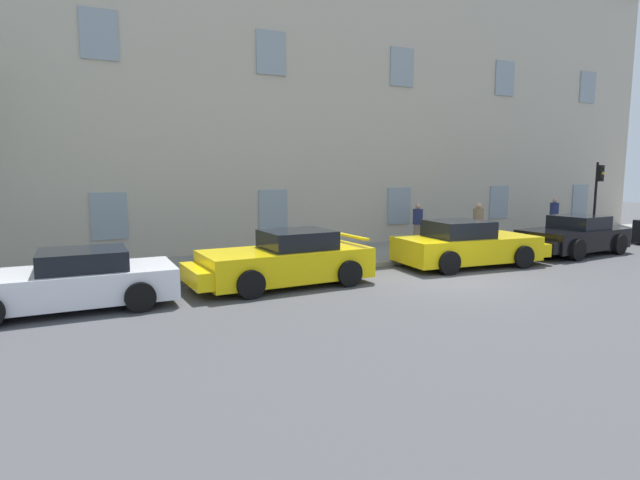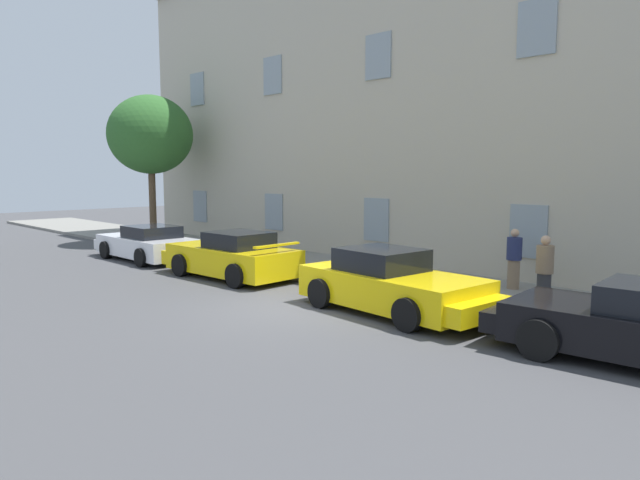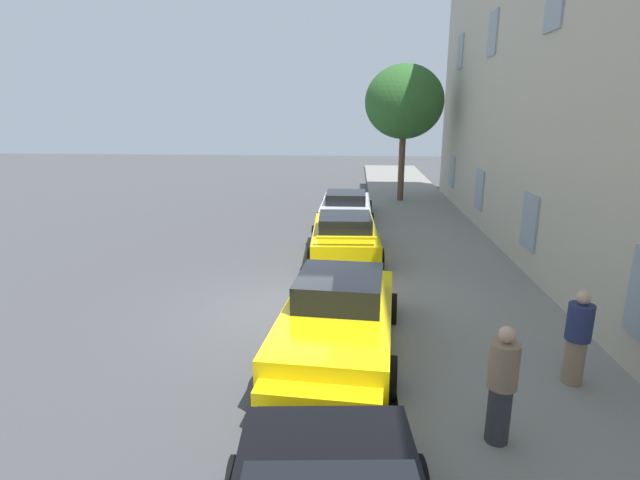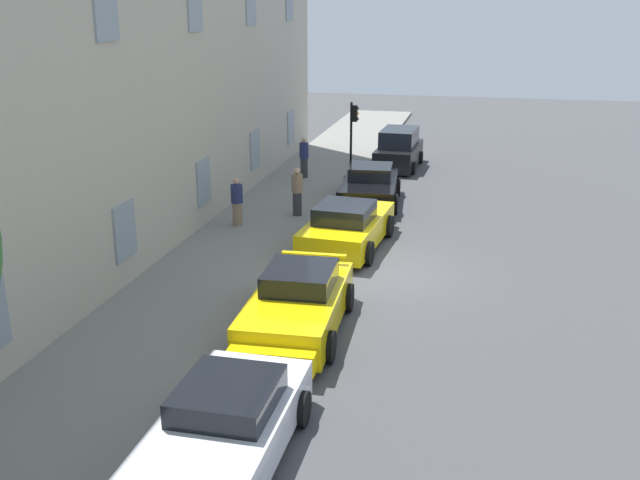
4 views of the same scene
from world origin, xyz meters
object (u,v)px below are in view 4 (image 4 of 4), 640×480
Objects in this scene: pedestrian_admiring at (237,202)px; pedestrian_bystander at (304,157)px; sportscar_red_lead at (218,438)px; hatchback_parked at (399,150)px; sportscar_tail_end at (369,188)px; traffic_light at (353,127)px; pedestrian_strolling at (297,191)px; sportscar_yellow_flank at (296,308)px; sportscar_white_middle at (349,226)px.

pedestrian_bystander is at bearing -4.01° from pedestrian_admiring.
sportscar_red_lead is 23.24m from hatchback_parked.
hatchback_parked is (6.55, -0.28, 0.17)m from sportscar_tail_end.
pedestrian_admiring is (-7.06, 2.60, -1.41)m from traffic_light.
sportscar_tail_end is 3.69m from traffic_light.
pedestrian_strolling is (-2.45, 2.15, 0.37)m from sportscar_tail_end.
hatchback_parked is at bearing -0.14° from sportscar_red_lead.
hatchback_parked is at bearing -2.45° from sportscar_tail_end.
sportscar_white_middle is (6.56, 0.01, 0.01)m from sportscar_yellow_flank.
pedestrian_strolling is (-9.00, 2.43, 0.20)m from hatchback_parked.
traffic_light reaches higher than sportscar_yellow_flank.
sportscar_white_middle reaches higher than sportscar_red_lead.
sportscar_yellow_flank is 11.46m from sportscar_tail_end.
pedestrian_admiring is at bearing 158.92° from hatchback_parked.
pedestrian_bystander is at bearing 87.21° from traffic_light.
pedestrian_strolling is at bearing -168.33° from pedestrian_bystander.
traffic_light reaches higher than pedestrian_admiring.
sportscar_white_middle is at bearing -170.38° from traffic_light.
hatchback_parked reaches higher than sportscar_white_middle.
traffic_light is (-3.53, 1.48, 1.57)m from hatchback_parked.
sportscar_white_middle reaches higher than sportscar_yellow_flank.
sportscar_white_middle is at bearing -136.95° from pedestrian_strolling.
sportscar_white_middle is 2.94× the size of pedestrian_bystander.
traffic_light is (7.93, 1.34, 1.72)m from sportscar_white_middle.
sportscar_yellow_flank is 2.89× the size of pedestrian_strolling.
sportscar_tail_end is at bearing -41.23° from pedestrian_strolling.
pedestrian_strolling is at bearing -46.12° from pedestrian_admiring.
pedestrian_admiring is at bearing 133.88° from pedestrian_strolling.
traffic_light is at bearing 157.24° from hatchback_parked.
traffic_light reaches higher than hatchback_parked.
pedestrian_admiring reaches higher than sportscar_white_middle.
sportscar_yellow_flank is (5.23, 0.07, 0.06)m from sportscar_red_lead.
sportscar_white_middle reaches higher than sportscar_tail_end.
sportscar_white_middle is at bearing 0.11° from sportscar_yellow_flank.
pedestrian_admiring is at bearing 28.06° from sportscar_yellow_flank.
hatchback_parked reaches higher than sportscar_yellow_flank.
sportscar_red_lead is 20.13m from pedestrian_bystander.
hatchback_parked is (11.45, -0.14, 0.15)m from sportscar_white_middle.
pedestrian_strolling is 5.69m from pedestrian_bystander.
pedestrian_strolling is at bearing 43.05° from sportscar_white_middle.
traffic_light is 7.66m from pedestrian_admiring.
pedestrian_admiring is (7.42, 3.96, 0.32)m from sportscar_yellow_flank.
pedestrian_bystander is at bearing 23.21° from sportscar_white_middle.
pedestrian_strolling is at bearing 9.45° from sportscar_red_lead.
pedestrian_admiring reaches higher than sportscar_red_lead.
sportscar_yellow_flank is 14.65m from traffic_light.
traffic_light is (14.48, 1.36, 1.73)m from sportscar_yellow_flank.
hatchback_parked is at bearing -21.08° from pedestrian_admiring.
sportscar_yellow_flank is at bearing -165.66° from pedestrian_strolling.
sportscar_tail_end is 6.56m from hatchback_parked.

